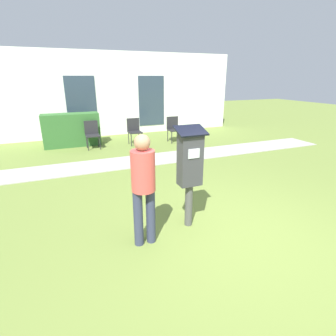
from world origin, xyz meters
The scene contains 9 objects.
ground_plane centered at (0.00, 0.00, 0.00)m, with size 40.00×40.00×0.00m, color olive.
sidewalk centered at (0.00, 4.10, 0.01)m, with size 12.00×1.10×0.02m.
building_facade centered at (0.00, 8.04, 1.60)m, with size 10.00×0.26×3.20m.
parking_meter centered at (-0.52, 0.56, 1.02)m, with size 0.44×0.31×1.59m.
person_standing centered at (-1.31, 0.36, 0.93)m, with size 0.32×0.32×1.58m.
outdoor_chair_left centered at (-1.31, 6.10, 0.53)m, with size 0.44×0.44×0.90m.
outdoor_chair_middle centered at (0.12, 6.11, 0.53)m, with size 0.44×0.44×0.90m.
outdoor_chair_right centered at (1.56, 5.95, 0.53)m, with size 0.44×0.44×0.90m.
hedge_row centered at (-1.91, 6.68, 0.55)m, with size 1.83×0.60×1.10m.
Camera 1 is at (-2.22, -2.73, 2.25)m, focal length 28.00 mm.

